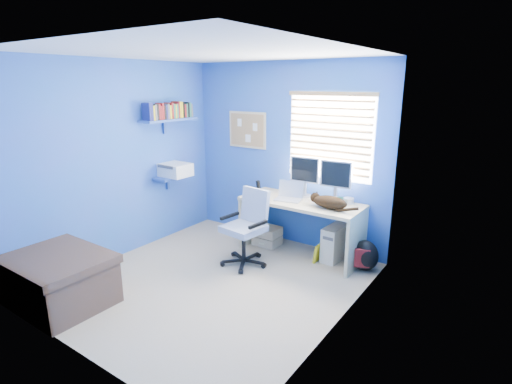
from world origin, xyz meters
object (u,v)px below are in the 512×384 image
Objects in this scene: laptop at (288,192)px; cat at (330,202)px; desk at (300,228)px; tower_pc at (335,243)px; office_chair at (246,237)px.

laptop is 0.76× the size of cat.
tower_pc is at bearing 14.65° from desk.
laptop is at bearing -170.02° from cat.
tower_pc is at bearing 99.74° from cat.
cat is (0.59, -0.02, -0.03)m from laptop.
cat is at bearing -10.88° from desk.
cat is (0.43, -0.08, 0.45)m from desk.
laptop reaches higher than tower_pc.
desk is 0.76m from office_chair.
tower_pc is 0.48× the size of office_chair.
laptop reaches higher than cat.
laptop reaches higher than desk.
laptop is at bearing -160.66° from tower_pc.
cat is at bearing 32.29° from office_chair.
laptop is 0.35× the size of office_chair.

